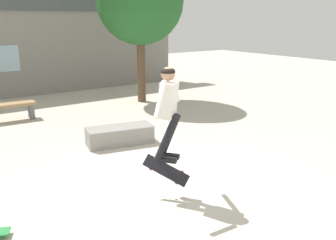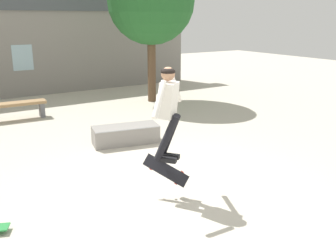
# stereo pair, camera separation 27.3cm
# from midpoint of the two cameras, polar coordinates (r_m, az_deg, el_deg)

# --- Properties ---
(ground_plane) EXTENTS (40.00, 40.00, 0.00)m
(ground_plane) POSITION_cam_midpoint_polar(r_m,az_deg,el_deg) (6.32, -1.07, -10.85)
(ground_plane) COLOR beige
(building_backdrop) EXTENTS (13.75, 0.52, 4.49)m
(building_backdrop) POSITION_cam_midpoint_polar(r_m,az_deg,el_deg) (14.55, -23.08, 10.42)
(building_backdrop) COLOR gray
(building_backdrop) RESTS_ON ground_plane
(tree_right) EXTENTS (2.84, 2.84, 4.74)m
(tree_right) POSITION_cam_midpoint_polar(r_m,az_deg,el_deg) (12.65, -4.94, 17.63)
(tree_right) COLOR brown
(tree_right) RESTS_ON ground_plane
(park_bench) EXTENTS (1.88, 0.52, 0.50)m
(park_bench) POSITION_cam_midpoint_polar(r_m,az_deg,el_deg) (11.28, -24.88, 1.50)
(park_bench) COLOR #99754C
(park_bench) RESTS_ON ground_plane
(skate_ledge) EXTENTS (1.57, 0.86, 0.42)m
(skate_ledge) POSITION_cam_midpoint_polar(r_m,az_deg,el_deg) (8.59, -8.26, -2.30)
(skate_ledge) COLOR gray
(skate_ledge) RESTS_ON ground_plane
(skater) EXTENTS (1.03, 0.87, 1.47)m
(skater) POSITION_cam_midpoint_polar(r_m,az_deg,el_deg) (5.68, -1.37, 2.23)
(skater) COLOR silver
(skateboard_flipping) EXTENTS (0.51, 0.61, 0.44)m
(skateboard_flipping) POSITION_cam_midpoint_polar(r_m,az_deg,el_deg) (5.95, -1.65, -7.68)
(skateboard_flipping) COLOR black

